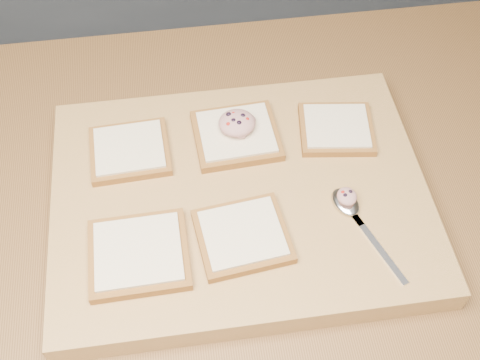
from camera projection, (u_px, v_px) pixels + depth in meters
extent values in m
cube|color=slate|center=(242.00, 321.00, 1.30)|extent=(1.90, 0.75, 0.84)
cube|color=brown|center=(243.00, 206.00, 0.94)|extent=(2.00, 0.80, 0.06)
cube|color=tan|center=(240.00, 198.00, 0.89)|extent=(0.54, 0.41, 0.04)
cube|color=brown|center=(130.00, 151.00, 0.90)|extent=(0.12, 0.11, 0.01)
cube|color=beige|center=(129.00, 148.00, 0.90)|extent=(0.11, 0.10, 0.00)
cube|color=brown|center=(236.00, 136.00, 0.92)|extent=(0.13, 0.12, 0.01)
cube|color=beige|center=(236.00, 132.00, 0.91)|extent=(0.11, 0.10, 0.00)
cube|color=brown|center=(336.00, 129.00, 0.93)|extent=(0.12, 0.12, 0.01)
cube|color=beige|center=(337.00, 126.00, 0.92)|extent=(0.11, 0.10, 0.00)
cube|color=brown|center=(139.00, 254.00, 0.80)|extent=(0.13, 0.12, 0.01)
cube|color=beige|center=(138.00, 251.00, 0.79)|extent=(0.12, 0.10, 0.00)
cube|color=brown|center=(243.00, 236.00, 0.81)|extent=(0.13, 0.12, 0.01)
cube|color=beige|center=(243.00, 233.00, 0.81)|extent=(0.11, 0.11, 0.00)
ellipsoid|color=tan|center=(237.00, 123.00, 0.90)|extent=(0.06, 0.05, 0.03)
sphere|color=black|center=(243.00, 116.00, 0.90)|extent=(0.01, 0.01, 0.01)
sphere|color=black|center=(229.00, 115.00, 0.90)|extent=(0.01, 0.01, 0.01)
sphere|color=black|center=(239.00, 123.00, 0.89)|extent=(0.01, 0.01, 0.01)
sphere|color=black|center=(234.00, 121.00, 0.89)|extent=(0.01, 0.01, 0.01)
sphere|color=#A5140C|center=(247.00, 119.00, 0.90)|extent=(0.01, 0.01, 0.01)
sphere|color=#A5140C|center=(233.00, 114.00, 0.90)|extent=(0.01, 0.01, 0.01)
sphere|color=#A5140C|center=(228.00, 124.00, 0.89)|extent=(0.01, 0.01, 0.01)
ellipsoid|color=silver|center=(346.00, 202.00, 0.85)|extent=(0.05, 0.06, 0.01)
cube|color=silver|center=(355.00, 217.00, 0.84)|extent=(0.02, 0.03, 0.00)
cube|color=silver|center=(378.00, 247.00, 0.81)|extent=(0.05, 0.12, 0.00)
ellipsoid|color=tan|center=(347.00, 196.00, 0.84)|extent=(0.03, 0.03, 0.02)
sphere|color=black|center=(350.00, 192.00, 0.84)|extent=(0.01, 0.01, 0.01)
sphere|color=black|center=(345.00, 195.00, 0.83)|extent=(0.01, 0.01, 0.01)
sphere|color=#A5140C|center=(343.00, 192.00, 0.84)|extent=(0.01, 0.01, 0.01)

